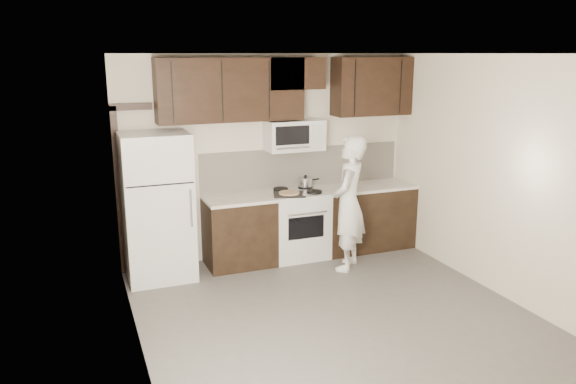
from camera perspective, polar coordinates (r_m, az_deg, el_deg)
floor at (r=6.01m, az=5.41°, el=-12.90°), size 4.50×4.50×0.00m
back_wall at (r=7.56m, az=-2.03°, el=3.61°), size 4.00×0.00×4.00m
ceiling at (r=5.36m, az=6.08°, el=13.81°), size 4.50×4.50×0.00m
counter_run at (r=7.71m, az=3.03°, el=-3.04°), size 2.95×0.64×0.91m
stove at (r=7.59m, az=0.95°, el=-3.26°), size 0.76×0.66×0.94m
backsplash at (r=7.75m, az=1.50°, el=2.60°), size 2.90×0.02×0.54m
upper_cabinets at (r=7.35m, az=-0.08°, el=10.65°), size 3.48×0.35×0.78m
microwave at (r=7.43m, az=0.64°, el=5.79°), size 0.76×0.42×0.40m
refrigerator at (r=6.96m, az=-13.13°, el=-1.47°), size 0.80×0.76×1.80m
door_trim at (r=7.15m, az=-16.60°, el=1.59°), size 0.50×0.08×2.12m
saucepan at (r=7.66m, az=1.79°, el=0.96°), size 0.33×0.19×0.18m
baking_tray at (r=7.28m, az=0.13°, el=-0.24°), size 0.48×0.41×0.02m
pizza at (r=7.27m, az=0.13°, el=-0.09°), size 0.34×0.34×0.02m
person at (r=7.11m, az=6.17°, el=-1.17°), size 0.72×0.75×1.72m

